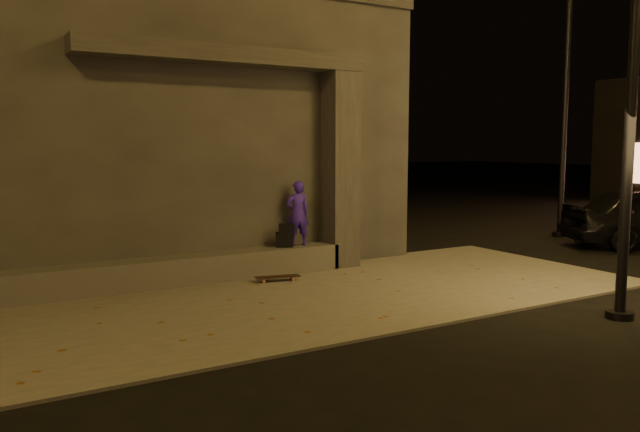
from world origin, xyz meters
TOP-DOWN VIEW (x-y plane):
  - ground at (0.00, 0.00)m, footprint 120.00×120.00m
  - sidewalk at (0.00, 2.00)m, footprint 11.00×4.40m
  - building at (-1.00, 6.49)m, footprint 9.00×5.10m
  - ledge at (-1.50, 3.75)m, footprint 6.00×0.55m
  - column at (1.70, 3.75)m, footprint 0.55×0.55m
  - canopy at (-0.50, 3.80)m, footprint 5.00×0.70m
  - skateboarder at (0.79, 3.75)m, footprint 0.47×0.35m
  - backpack at (0.52, 3.75)m, footprint 0.36×0.31m
  - skateboard at (0.05, 3.10)m, footprint 0.78×0.36m
  - street_lamp_0 at (3.05, -1.12)m, footprint 0.36×0.36m
  - street_lamp_2 at (8.69, 4.33)m, footprint 0.36×0.36m

SIDE VIEW (x-z plane):
  - ground at x=0.00m, z-range 0.00..0.00m
  - sidewalk at x=0.00m, z-range 0.00..0.04m
  - skateboard at x=0.05m, z-range 0.07..0.15m
  - ledge at x=-1.50m, z-range 0.04..0.49m
  - backpack at x=0.52m, z-range 0.42..0.86m
  - skateboarder at x=0.79m, z-range 0.49..1.67m
  - column at x=1.70m, z-range 0.04..3.64m
  - building at x=-1.00m, z-range -0.01..5.22m
  - canopy at x=-0.50m, z-range 3.64..3.92m
  - street_lamp_0 at x=3.05m, z-range 0.48..7.48m
  - street_lamp_2 at x=8.69m, z-range 0.49..7.96m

